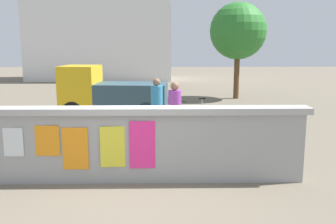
{
  "coord_description": "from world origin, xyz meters",
  "views": [
    {
      "loc": [
        0.55,
        -6.74,
        2.54
      ],
      "look_at": [
        0.71,
        1.84,
        1.0
      ],
      "focal_mm": 39.72,
      "sensor_mm": 36.0,
      "label": 1
    }
  ],
  "objects_px": {
    "auto_rickshaw_truck": "(109,93)",
    "person_bystander": "(157,100)",
    "person_walking": "(175,106)",
    "bicycle_near": "(197,117)",
    "tree_roadside": "(238,31)",
    "motorcycle": "(86,131)",
    "bicycle_far": "(237,131)"
  },
  "relations": [
    {
      "from": "bicycle_far",
      "to": "person_walking",
      "type": "bearing_deg",
      "value": 170.96
    },
    {
      "from": "auto_rickshaw_truck",
      "to": "person_walking",
      "type": "relative_size",
      "value": 2.3
    },
    {
      "from": "tree_roadside",
      "to": "person_walking",
      "type": "bearing_deg",
      "value": -111.52
    },
    {
      "from": "tree_roadside",
      "to": "auto_rickshaw_truck",
      "type": "bearing_deg",
      "value": -137.83
    },
    {
      "from": "bicycle_near",
      "to": "person_walking",
      "type": "distance_m",
      "value": 2.02
    },
    {
      "from": "motorcycle",
      "to": "bicycle_near",
      "type": "bearing_deg",
      "value": 38.29
    },
    {
      "from": "person_walking",
      "to": "motorcycle",
      "type": "bearing_deg",
      "value": -165.2
    },
    {
      "from": "auto_rickshaw_truck",
      "to": "motorcycle",
      "type": "bearing_deg",
      "value": -90.32
    },
    {
      "from": "auto_rickshaw_truck",
      "to": "person_bystander",
      "type": "relative_size",
      "value": 2.3
    },
    {
      "from": "auto_rickshaw_truck",
      "to": "person_bystander",
      "type": "height_order",
      "value": "auto_rickshaw_truck"
    },
    {
      "from": "auto_rickshaw_truck",
      "to": "bicycle_near",
      "type": "distance_m",
      "value": 3.41
    },
    {
      "from": "person_walking",
      "to": "bicycle_far",
      "type": "bearing_deg",
      "value": -9.04
    },
    {
      "from": "person_walking",
      "to": "person_bystander",
      "type": "distance_m",
      "value": 1.18
    },
    {
      "from": "motorcycle",
      "to": "bicycle_far",
      "type": "distance_m",
      "value": 3.81
    },
    {
      "from": "auto_rickshaw_truck",
      "to": "bicycle_near",
      "type": "height_order",
      "value": "auto_rickshaw_truck"
    },
    {
      "from": "person_walking",
      "to": "tree_roadside",
      "type": "distance_m",
      "value": 9.24
    },
    {
      "from": "motorcycle",
      "to": "person_bystander",
      "type": "bearing_deg",
      "value": 43.91
    },
    {
      "from": "bicycle_near",
      "to": "person_walking",
      "type": "relative_size",
      "value": 1.02
    },
    {
      "from": "auto_rickshaw_truck",
      "to": "motorcycle",
      "type": "xyz_separation_m",
      "value": [
        -0.02,
        -3.97,
        -0.44
      ]
    },
    {
      "from": "person_walking",
      "to": "bicycle_near",
      "type": "bearing_deg",
      "value": 66.45
    },
    {
      "from": "auto_rickshaw_truck",
      "to": "tree_roadside",
      "type": "distance_m",
      "value": 7.72
    },
    {
      "from": "bicycle_near",
      "to": "tree_roadside",
      "type": "bearing_deg",
      "value": 69.03
    },
    {
      "from": "auto_rickshaw_truck",
      "to": "tree_roadside",
      "type": "height_order",
      "value": "tree_roadside"
    },
    {
      "from": "bicycle_near",
      "to": "motorcycle",
      "type": "bearing_deg",
      "value": -141.71
    },
    {
      "from": "person_walking",
      "to": "tree_roadside",
      "type": "height_order",
      "value": "tree_roadside"
    },
    {
      "from": "person_bystander",
      "to": "bicycle_far",
      "type": "bearing_deg",
      "value": -32.53
    },
    {
      "from": "bicycle_near",
      "to": "person_bystander",
      "type": "relative_size",
      "value": 1.02
    },
    {
      "from": "auto_rickshaw_truck",
      "to": "person_walking",
      "type": "xyz_separation_m",
      "value": [
        2.17,
        -3.39,
        0.09
      ]
    },
    {
      "from": "motorcycle",
      "to": "person_walking",
      "type": "relative_size",
      "value": 1.16
    },
    {
      "from": "auto_rickshaw_truck",
      "to": "bicycle_near",
      "type": "relative_size",
      "value": 2.25
    },
    {
      "from": "motorcycle",
      "to": "person_walking",
      "type": "height_order",
      "value": "person_walking"
    },
    {
      "from": "auto_rickshaw_truck",
      "to": "tree_roadside",
      "type": "xyz_separation_m",
      "value": [
        5.47,
        4.95,
        2.29
      ]
    }
  ]
}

